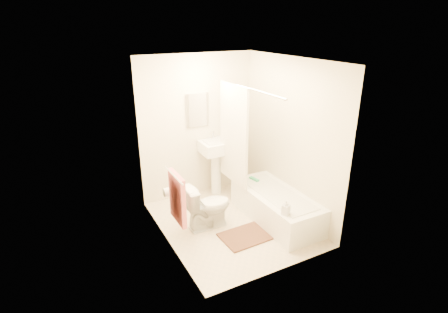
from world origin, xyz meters
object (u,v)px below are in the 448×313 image
bath_mat (245,236)px  bathtub (276,206)px  toilet (208,206)px  sink (217,166)px  soap_bottle (286,208)px

bath_mat → bathtub: bearing=16.8°
toilet → bath_mat: (0.34, -0.50, -0.33)m
sink → soap_bottle: size_ratio=5.27×
bathtub → bath_mat: size_ratio=2.35×
sink → toilet: bearing=-123.0°
toilet → soap_bottle: toilet is taller
sink → soap_bottle: bearing=-84.1°
toilet → soap_bottle: bearing=-138.4°
sink → bath_mat: size_ratio=1.59×
toilet → sink: 1.09m
sink → soap_bottle: 1.75m
toilet → sink: (0.60, 0.89, 0.19)m
bathtub → bath_mat: bearing=-163.2°
toilet → bathtub: bearing=-106.3°
toilet → bath_mat: 0.69m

